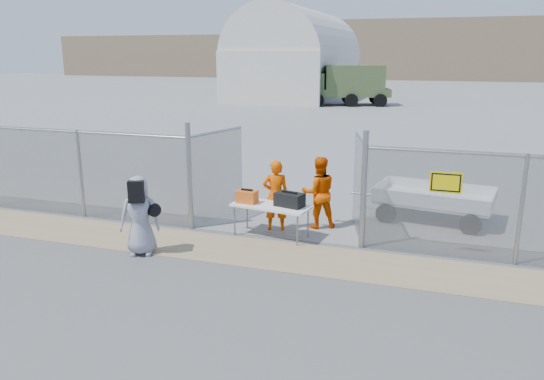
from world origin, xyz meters
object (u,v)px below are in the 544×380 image
(utility_trailer, at_px, (434,203))
(security_worker_left, at_px, (276,195))
(folding_table, at_px, (271,221))
(security_worker_right, at_px, (319,193))
(visitor, at_px, (140,215))

(utility_trailer, bearing_deg, security_worker_left, -141.39)
(folding_table, relative_size, security_worker_right, 1.02)
(folding_table, distance_m, security_worker_left, 0.67)
(security_worker_right, bearing_deg, folding_table, 23.51)
(folding_table, bearing_deg, visitor, -131.87)
(folding_table, xyz_separation_m, security_worker_left, (-0.05, 0.48, 0.46))
(utility_trailer, bearing_deg, visitor, -133.71)
(folding_table, height_order, security_worker_left, security_worker_left)
(folding_table, height_order, security_worker_right, security_worker_right)
(security_worker_left, bearing_deg, utility_trailer, -167.05)
(security_worker_right, xyz_separation_m, visitor, (-3.04, -2.81, -0.03))
(security_worker_right, distance_m, utility_trailer, 2.99)
(folding_table, height_order, visitor, visitor)
(visitor, xyz_separation_m, utility_trailer, (5.61, 4.29, -0.39))
(folding_table, relative_size, security_worker_left, 1.05)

